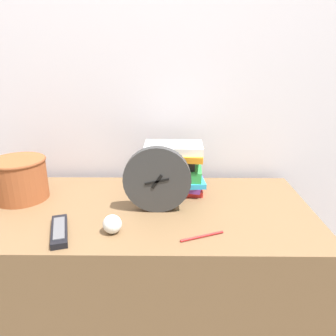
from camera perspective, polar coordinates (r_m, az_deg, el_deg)
The scene contains 8 objects.
wall_back at distance 1.48m, azimuth -6.12°, elevation 17.00°, with size 6.00×0.04×2.40m.
desk at distance 1.43m, azimuth -6.62°, elevation -19.78°, with size 1.37×0.61×0.72m.
desk_clock at distance 1.16m, azimuth -1.91°, elevation -2.08°, with size 0.24×0.04×0.24m.
book_stack at distance 1.33m, azimuth 1.48°, elevation -0.03°, with size 0.26×0.21×0.20m.
basket at distance 1.39m, azimuth -24.45°, elevation -1.56°, with size 0.21×0.21×0.16m.
tv_remote at distance 1.11m, azimuth -18.39°, elevation -10.32°, with size 0.10×0.19×0.02m.
crumpled_paper_ball at distance 1.07m, azimuth -9.69°, elevation -9.61°, with size 0.06×0.06×0.06m.
pen at distance 1.05m, azimuth 5.97°, elevation -11.75°, with size 0.14×0.06×0.01m.
Camera 1 is at (0.17, -0.79, 1.27)m, focal length 35.00 mm.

